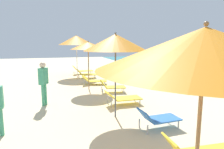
{
  "coord_description": "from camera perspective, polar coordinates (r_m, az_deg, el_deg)",
  "views": [
    {
      "loc": [
        -1.81,
        6.03,
        2.42
      ],
      "look_at": [
        0.38,
        13.33,
        1.21
      ],
      "focal_mm": 31.93,
      "sensor_mm": 36.0,
      "label": 1
    }
  ],
  "objects": [
    {
      "name": "umbrella_farthest",
      "position": [
        14.7,
        -10.17,
        9.65
      ],
      "size": [
        2.54,
        2.54,
        3.01
      ],
      "color": "silver",
      "rests_on": "ground"
    },
    {
      "name": "umbrella_fifth",
      "position": [
        10.27,
        -6.84,
        8.2
      ],
      "size": [
        1.82,
        1.82,
        2.53
      ],
      "color": "olive",
      "rests_on": "ground"
    },
    {
      "name": "lounger_fifth_inland",
      "position": [
        9.81,
        -0.03,
        -3.38
      ],
      "size": [
        1.3,
        0.78,
        0.62
      ],
      "rotation": [
        0.0,
        0.0,
        -0.16
      ],
      "color": "yellow",
      "rests_on": "ground"
    },
    {
      "name": "umbrella_fourth",
      "position": [
        6.3,
        1.01,
        9.13
      ],
      "size": [
        2.04,
        2.04,
        2.76
      ],
      "color": "#4C4C51",
      "rests_on": "ground"
    },
    {
      "name": "lounger_fourth_inland",
      "position": [
        5.91,
        13.0,
        -12.02
      ],
      "size": [
        1.21,
        0.63,
        0.61
      ],
      "rotation": [
        0.0,
        0.0,
        0.05
      ],
      "color": "blue",
      "rests_on": "ground"
    },
    {
      "name": "lounger_farthest_shoreside",
      "position": [
        15.82,
        -8.51,
        1.23
      ],
      "size": [
        1.58,
        0.73,
        0.66
      ],
      "rotation": [
        0.0,
        0.0,
        0.07
      ],
      "color": "yellow",
      "rests_on": "ground"
    },
    {
      "name": "umbrella_third",
      "position": [
        2.56,
        24.96,
        6.66
      ],
      "size": [
        2.55,
        2.55,
        2.67
      ],
      "color": "olive",
      "rests_on": "ground"
    },
    {
      "name": "lounger_fifth_shoreside",
      "position": [
        11.77,
        -5.2,
        -1.6
      ],
      "size": [
        1.52,
        0.94,
        0.55
      ],
      "rotation": [
        0.0,
        0.0,
        -0.23
      ],
      "color": "yellow",
      "rests_on": "ground"
    },
    {
      "name": "lounger_fourth_shoreside",
      "position": [
        7.95,
        3.02,
        -6.57
      ],
      "size": [
        1.43,
        0.67,
        0.56
      ],
      "rotation": [
        0.0,
        0.0,
        -0.02
      ],
      "color": "yellow",
      "rests_on": "ground"
    },
    {
      "name": "lounger_farthest_inland",
      "position": [
        13.95,
        -7.42,
        0.16
      ],
      "size": [
        1.32,
        0.75,
        0.6
      ],
      "rotation": [
        0.0,
        0.0,
        -0.07
      ],
      "color": "yellow",
      "rests_on": "ground"
    },
    {
      "name": "person_walking_mid",
      "position": [
        8.1,
        -19.05,
        -1.28
      ],
      "size": [
        0.37,
        0.42,
        1.71
      ],
      "rotation": [
        0.0,
        0.0,
        2.63
      ],
      "color": "#3F9972",
      "rests_on": "ground"
    }
  ]
}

